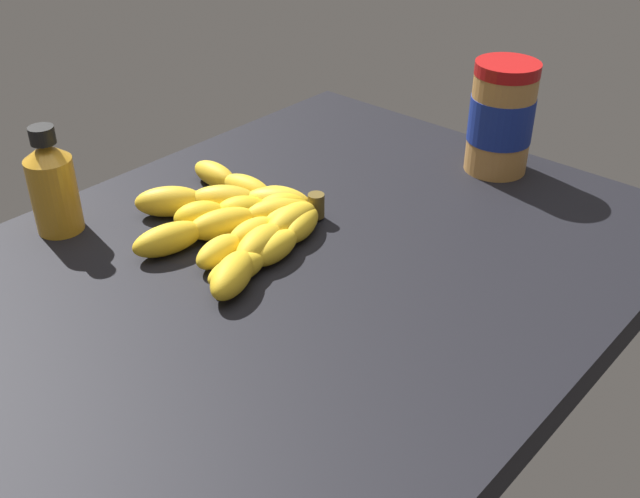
{
  "coord_description": "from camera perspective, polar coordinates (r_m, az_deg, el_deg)",
  "views": [
    {
      "loc": [
        50.68,
        48.13,
        45.47
      ],
      "look_at": [
        0.8,
        4.03,
        3.49
      ],
      "focal_mm": 42.46,
      "sensor_mm": 36.0,
      "label": 1
    }
  ],
  "objects": [
    {
      "name": "banana_bunch",
      "position": [
        0.88,
        -5.74,
        2.18
      ],
      "size": [
        22.36,
        26.04,
        3.7
      ],
      "color": "yellow",
      "rests_on": "ground_plane"
    },
    {
      "name": "peanut_butter_jar",
      "position": [
        1.03,
        13.49,
        9.58
      ],
      "size": [
        8.41,
        8.41,
        14.82
      ],
      "color": "#BF8442",
      "rests_on": "ground_plane"
    },
    {
      "name": "honey_bottle",
      "position": [
        0.91,
        -19.51,
        4.56
      ],
      "size": [
        5.37,
        5.37,
        12.88
      ],
      "color": "gold",
      "rests_on": "ground_plane"
    },
    {
      "name": "ground_plane",
      "position": [
        0.84,
        -1.69,
        -1.94
      ],
      "size": [
        83.61,
        63.95,
        3.91
      ],
      "primitive_type": "cube",
      "color": "black"
    }
  ]
}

